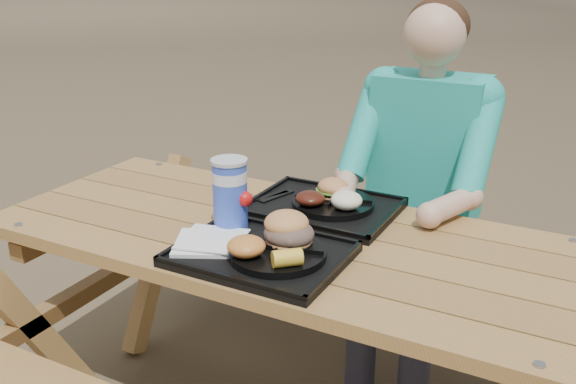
% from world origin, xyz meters
% --- Properties ---
extents(picnic_table, '(1.80, 1.49, 0.75)m').
position_xyz_m(picnic_table, '(0.00, 0.00, 0.38)').
color(picnic_table, '#999999').
rests_on(picnic_table, ground).
extents(tray_near, '(0.45, 0.35, 0.02)m').
position_xyz_m(tray_near, '(0.01, -0.18, 0.76)').
color(tray_near, black).
rests_on(tray_near, picnic_table).
extents(tray_far, '(0.45, 0.35, 0.02)m').
position_xyz_m(tray_far, '(0.02, 0.20, 0.76)').
color(tray_far, black).
rests_on(tray_far, picnic_table).
extents(plate_near, '(0.26, 0.26, 0.02)m').
position_xyz_m(plate_near, '(0.07, -0.19, 0.78)').
color(plate_near, black).
rests_on(plate_near, tray_near).
extents(plate_far, '(0.26, 0.26, 0.02)m').
position_xyz_m(plate_far, '(0.05, 0.21, 0.78)').
color(plate_far, black).
rests_on(plate_far, tray_far).
extents(napkin_stack, '(0.23, 0.23, 0.02)m').
position_xyz_m(napkin_stack, '(-0.14, -0.21, 0.78)').
color(napkin_stack, white).
rests_on(napkin_stack, tray_near).
extents(soda_cup, '(0.10, 0.10, 0.20)m').
position_xyz_m(soda_cup, '(-0.14, -0.08, 0.87)').
color(soda_cup, '#193BC2').
rests_on(soda_cup, tray_near).
extents(condiment_bbq, '(0.05, 0.05, 0.03)m').
position_xyz_m(condiment_bbq, '(0.02, -0.05, 0.78)').
color(condiment_bbq, black).
rests_on(condiment_bbq, tray_near).
extents(condiment_mustard, '(0.05, 0.05, 0.03)m').
position_xyz_m(condiment_mustard, '(0.07, -0.05, 0.79)').
color(condiment_mustard, yellow).
rests_on(condiment_mustard, tray_near).
extents(sandwich, '(0.13, 0.13, 0.13)m').
position_xyz_m(sandwich, '(0.07, -0.13, 0.86)').
color(sandwich, '#D78B4C').
rests_on(sandwich, plate_near).
extents(mac_cheese, '(0.10, 0.10, 0.05)m').
position_xyz_m(mac_cheese, '(0.01, -0.25, 0.82)').
color(mac_cheese, orange).
rests_on(mac_cheese, plate_near).
extents(corn_cob, '(0.11, 0.11, 0.04)m').
position_xyz_m(corn_cob, '(0.13, -0.26, 0.81)').
color(corn_cob, yellow).
rests_on(corn_cob, plate_near).
extents(cutlery_far, '(0.07, 0.14, 0.01)m').
position_xyz_m(cutlery_far, '(-0.15, 0.20, 0.77)').
color(cutlery_far, black).
rests_on(cutlery_far, tray_far).
extents(burger, '(0.10, 0.10, 0.09)m').
position_xyz_m(burger, '(0.03, 0.25, 0.84)').
color(burger, '#D18149').
rests_on(burger, plate_far).
extents(baked_beans, '(0.09, 0.09, 0.04)m').
position_xyz_m(baked_beans, '(0.00, 0.15, 0.81)').
color(baked_beans, '#43170D').
rests_on(baked_beans, plate_far).
extents(potato_salad, '(0.10, 0.10, 0.05)m').
position_xyz_m(potato_salad, '(0.11, 0.17, 0.82)').
color(potato_salad, white).
rests_on(potato_salad, plate_far).
extents(diner, '(0.48, 0.84, 1.28)m').
position_xyz_m(diner, '(0.22, 0.64, 0.64)').
color(diner, teal).
rests_on(diner, ground).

